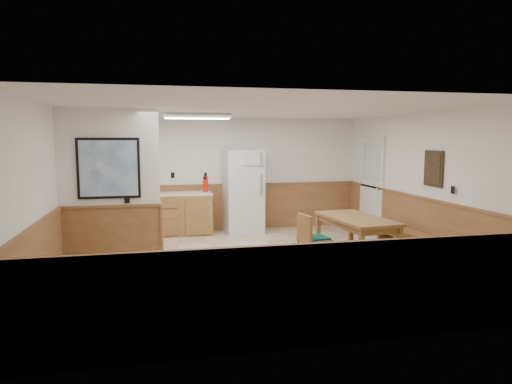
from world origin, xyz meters
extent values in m
plane|color=#CCB392|center=(0.00, 0.00, 0.00)|extent=(6.00, 6.00, 0.00)
cube|color=white|center=(0.00, 0.00, 2.50)|extent=(6.00, 6.00, 0.02)
cube|color=white|center=(0.00, 3.00, 1.25)|extent=(6.00, 0.02, 2.50)
cube|color=white|center=(3.00, 0.00, 1.25)|extent=(0.02, 6.00, 2.50)
cube|color=white|center=(-3.00, 0.00, 1.25)|extent=(0.02, 6.00, 2.50)
cube|color=#9C683E|center=(0.00, 2.98, 0.50)|extent=(6.00, 0.04, 1.00)
cube|color=#9C683E|center=(2.98, 0.00, 0.50)|extent=(0.04, 6.00, 1.00)
cube|color=#9C683E|center=(-2.98, 0.00, 0.50)|extent=(0.04, 6.00, 1.00)
cube|color=white|center=(-2.25, 0.20, 1.75)|extent=(1.50, 0.15, 1.50)
cube|color=#9C683E|center=(-2.25, 0.20, 0.50)|extent=(1.50, 0.17, 1.00)
cube|color=black|center=(-2.25, 0.10, 1.60)|extent=(0.92, 0.03, 0.92)
cube|color=white|center=(-2.25, 0.09, 1.60)|extent=(0.84, 0.01, 0.84)
cube|color=#A5763A|center=(-1.10, 2.68, 0.43)|extent=(1.40, 0.60, 0.86)
cube|color=#A5763A|center=(-2.57, 2.68, 0.43)|extent=(0.06, 0.60, 0.86)
cube|color=#A5763A|center=(-1.83, 2.68, 0.43)|extent=(0.06, 0.60, 0.86)
cube|color=beige|center=(-1.50, 2.68, 0.88)|extent=(2.20, 0.60, 0.04)
cube|color=beige|center=(-1.50, 2.98, 0.95)|extent=(2.20, 0.02, 0.10)
cube|color=white|center=(2.97, 1.90, 1.02)|extent=(0.05, 1.02, 2.15)
cube|color=white|center=(2.96, 1.90, 1.02)|extent=(0.04, 0.90, 2.05)
cube|color=silver|center=(2.94, 1.90, 1.55)|extent=(0.02, 0.76, 0.80)
cube|color=white|center=(-2.10, 2.98, 1.55)|extent=(0.80, 0.03, 1.00)
cube|color=white|center=(-2.10, 2.96, 1.55)|extent=(0.70, 0.01, 0.90)
cube|color=#362615|center=(2.97, -0.30, 1.55)|extent=(0.03, 0.50, 0.60)
cube|color=black|center=(2.95, -0.30, 1.55)|extent=(0.01, 0.42, 0.52)
cube|color=white|center=(-0.80, 1.30, 2.45)|extent=(1.20, 0.30, 0.08)
cube|color=white|center=(-0.80, 1.30, 2.40)|extent=(1.15, 0.25, 0.01)
cube|color=silver|center=(0.30, 2.63, 0.90)|extent=(0.83, 0.74, 1.81)
cube|color=silver|center=(0.61, 2.27, 1.64)|extent=(0.03, 0.02, 0.23)
cube|color=silver|center=(0.61, 2.27, 1.08)|extent=(0.03, 0.02, 0.42)
cube|color=olive|center=(1.67, -0.15, 0.72)|extent=(0.95, 1.66, 0.05)
cube|color=olive|center=(1.67, -0.15, 0.65)|extent=(0.84, 1.55, 0.10)
cube|color=olive|center=(1.41, -0.92, 0.35)|extent=(0.08, 0.08, 0.70)
cube|color=olive|center=(1.26, 0.54, 0.35)|extent=(0.08, 0.08, 0.70)
cube|color=olive|center=(2.08, -0.85, 0.35)|extent=(0.08, 0.08, 0.70)
cube|color=olive|center=(1.93, 0.61, 0.35)|extent=(0.08, 0.08, 0.70)
cube|color=olive|center=(2.73, -0.09, 0.42)|extent=(0.55, 1.58, 0.05)
cube|color=olive|center=(2.73, -0.82, 0.20)|extent=(0.32, 0.10, 0.40)
cube|color=olive|center=(2.73, 0.63, 0.20)|extent=(0.32, 0.10, 0.40)
cube|color=olive|center=(0.91, -0.26, 0.42)|extent=(0.50, 0.50, 0.06)
cube|color=#0E463B|center=(0.91, -0.26, 0.47)|extent=(0.45, 0.45, 0.03)
cube|color=olive|center=(0.73, -0.30, 0.65)|extent=(0.13, 0.43, 0.40)
cube|color=#0E463B|center=(0.54, -0.33, 0.65)|extent=(0.09, 0.37, 0.34)
cube|color=olive|center=(0.76, -0.48, 0.20)|extent=(0.05, 0.05, 0.39)
cube|color=olive|center=(0.69, -0.11, 0.20)|extent=(0.05, 0.05, 0.39)
cube|color=olive|center=(1.12, -0.41, 0.20)|extent=(0.05, 0.05, 0.39)
cube|color=olive|center=(1.06, -0.05, 0.20)|extent=(0.05, 0.05, 0.39)
cylinder|color=red|center=(-0.52, 2.67, 1.07)|extent=(0.13, 0.13, 0.34)
cylinder|color=black|center=(-0.52, 2.67, 1.28)|extent=(0.06, 0.06, 0.08)
cylinder|color=#188936|center=(-2.07, 2.66, 1.00)|extent=(0.07, 0.07, 0.20)
camera|label=1|loc=(-1.56, -7.08, 2.05)|focal=32.00mm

